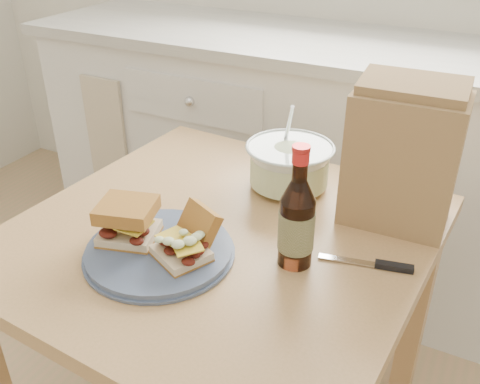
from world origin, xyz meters
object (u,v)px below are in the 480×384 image
at_px(plate, 159,251).
at_px(paper_bag, 402,160).
at_px(dining_table, 221,268).
at_px(beer_bottle, 297,221).
at_px(coleslaw_bowl, 289,167).

distance_m(plate, paper_bag, 0.55).
distance_m(dining_table, beer_bottle, 0.28).
bearing_deg(coleslaw_bowl, paper_bag, -6.79).
relative_size(coleslaw_bowl, beer_bottle, 0.85).
distance_m(dining_table, plate, 0.19).
bearing_deg(beer_bottle, coleslaw_bowl, 117.01).
xyz_separation_m(dining_table, coleslaw_bowl, (0.06, 0.25, 0.16)).
xyz_separation_m(dining_table, plate, (-0.07, -0.14, 0.12)).
height_order(plate, paper_bag, paper_bag).
distance_m(dining_table, coleslaw_bowl, 0.31).
bearing_deg(plate, beer_bottle, 22.40).
relative_size(plate, paper_bag, 1.01).
distance_m(dining_table, paper_bag, 0.47).
xyz_separation_m(plate, paper_bag, (0.40, 0.36, 0.14)).
height_order(coleslaw_bowl, beer_bottle, beer_bottle).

